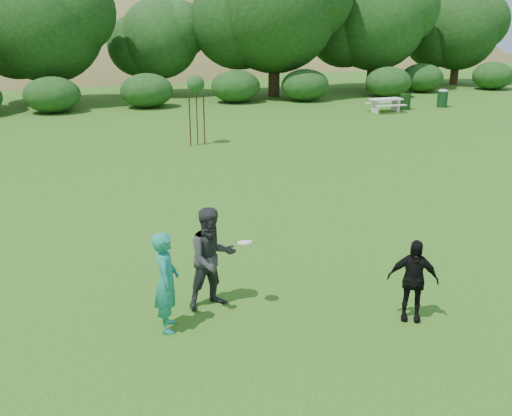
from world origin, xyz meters
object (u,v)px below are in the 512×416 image
Objects in this scene: player_teal at (166,282)px; player_black at (413,280)px; sapling at (196,86)px; player_grey at (212,258)px; trash_can_lidded at (443,98)px; picnic_table at (386,103)px; trash_can_near at (405,102)px.

player_black is (4.11, -1.07, -0.13)m from player_teal.
player_black is 0.53× the size of sapling.
trash_can_lidded is at bearing 35.37° from player_grey.
player_black is at bearing -127.63° from trash_can_lidded.
player_teal is at bearing -160.28° from player_grey.
trash_can_lidded is at bearing -32.73° from player_teal.
player_black is at bearing -36.35° from player_grey.
player_teal is 1.18× the size of player_black.
player_black is 0.83× the size of picnic_table.
player_grey reaches higher than trash_can_near.
picnic_table is at bearing -164.53° from trash_can_near.
trash_can_near is 0.86× the size of trash_can_lidded.
player_teal is 0.92× the size of player_grey.
trash_can_near is 14.72m from sapling.
player_grey reaches higher than player_black.
sapling is at bearing -157.51° from picnic_table.
player_black is at bearing -91.73° from player_teal.
player_teal reaches higher than trash_can_near.
sapling is 1.58× the size of picnic_table.
player_black is 1.66× the size of trash_can_near.
trash_can_lidded is (2.61, 0.09, 0.09)m from trash_can_near.
player_black is at bearing -89.53° from sapling.
player_black reaches higher than trash_can_lidded.
sapling reaches higher than player_black.
trash_can_near is at bearing 21.72° from sapling.
player_grey is 27.15m from trash_can_lidded.
player_teal reaches higher than picnic_table.
trash_can_lidded is (19.20, 19.19, -0.42)m from player_grey.
trash_can_near is at bearing 39.40° from player_grey.
player_grey is 1.82× the size of trash_can_lidded.
player_grey is 25.31m from trash_can_near.
trash_can_near is 0.32× the size of sapling.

